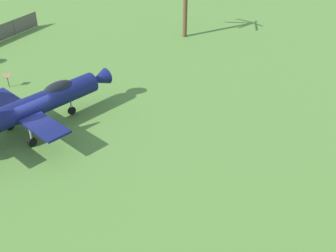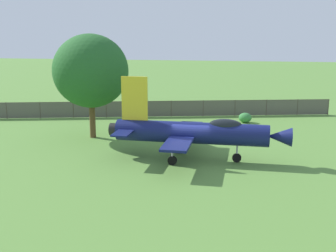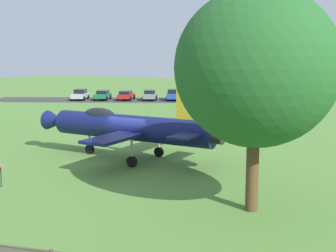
{
  "view_description": "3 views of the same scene",
  "coord_description": "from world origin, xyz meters",
  "px_view_note": "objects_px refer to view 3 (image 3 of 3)",
  "views": [
    {
      "loc": [
        11.29,
        22.35,
        15.45
      ],
      "look_at": [
        -4.82,
        7.87,
        1.5
      ],
      "focal_mm": 43.91,
      "sensor_mm": 36.0,
      "label": 1
    },
    {
      "loc": [
        -3.27,
        27.76,
        8.54
      ],
      "look_at": [
        1.48,
        0.57,
        2.41
      ],
      "focal_mm": 45.82,
      "sensor_mm": 36.0,
      "label": 2
    },
    {
      "loc": [
        13.34,
        -20.22,
        5.74
      ],
      "look_at": [
        3.48,
        -1.94,
        2.5
      ],
      "focal_mm": 45.61,
      "sensor_mm": 36.0,
      "label": 3
    }
  ],
  "objects_px": {
    "info_plaque": "(0,168)",
    "parked_car_gray": "(150,95)",
    "shade_tree": "(255,68)",
    "parked_car_green": "(103,95)",
    "parked_car_blue": "(173,95)",
    "display_jet": "(126,126)",
    "parked_car_silver": "(80,94)",
    "parked_car_red": "(126,95)",
    "parked_car_black": "(197,95)"
  },
  "relations": [
    {
      "from": "shade_tree",
      "to": "parked_car_blue",
      "type": "xyz_separation_m",
      "value": [
        -23.59,
        38.54,
        -4.62
      ]
    },
    {
      "from": "parked_car_black",
      "to": "parked_car_gray",
      "type": "bearing_deg",
      "value": -86.89
    },
    {
      "from": "parked_car_red",
      "to": "parked_car_silver",
      "type": "distance_m",
      "value": 6.7
    },
    {
      "from": "shade_tree",
      "to": "parked_car_red",
      "type": "height_order",
      "value": "shade_tree"
    },
    {
      "from": "display_jet",
      "to": "parked_car_green",
      "type": "distance_m",
      "value": 37.7
    },
    {
      "from": "shade_tree",
      "to": "parked_car_red",
      "type": "xyz_separation_m",
      "value": [
        -29.6,
        35.45,
        -4.71
      ]
    },
    {
      "from": "shade_tree",
      "to": "parked_car_gray",
      "type": "distance_m",
      "value": 45.72
    },
    {
      "from": "parked_car_silver",
      "to": "parked_car_black",
      "type": "bearing_deg",
      "value": 88.41
    },
    {
      "from": "parked_car_gray",
      "to": "parked_car_red",
      "type": "bearing_deg",
      "value": 88.36
    },
    {
      "from": "parked_car_black",
      "to": "parked_car_red",
      "type": "xyz_separation_m",
      "value": [
        -9.13,
        -4.6,
        -0.05
      ]
    },
    {
      "from": "parked_car_gray",
      "to": "info_plaque",
      "type": "bearing_deg",
      "value": 174.09
    },
    {
      "from": "shade_tree",
      "to": "info_plaque",
      "type": "height_order",
      "value": "shade_tree"
    },
    {
      "from": "parked_car_black",
      "to": "parked_car_blue",
      "type": "bearing_deg",
      "value": -88.24
    },
    {
      "from": "display_jet",
      "to": "info_plaque",
      "type": "xyz_separation_m",
      "value": [
        -1.95,
        -7.3,
        -1.09
      ]
    },
    {
      "from": "display_jet",
      "to": "parked_car_black",
      "type": "height_order",
      "value": "display_jet"
    },
    {
      "from": "shade_tree",
      "to": "info_plaque",
      "type": "relative_size",
      "value": 7.32
    },
    {
      "from": "parked_car_green",
      "to": "shade_tree",
      "type": "bearing_deg",
      "value": 19.97
    },
    {
      "from": "parked_car_red",
      "to": "parked_car_silver",
      "type": "xyz_separation_m",
      "value": [
        -6.12,
        -2.73,
        0.07
      ]
    },
    {
      "from": "shade_tree",
      "to": "parked_car_gray",
      "type": "bearing_deg",
      "value": 125.68
    },
    {
      "from": "parked_car_gray",
      "to": "parked_car_silver",
      "type": "distance_m",
      "value": 10.12
    },
    {
      "from": "shade_tree",
      "to": "parked_car_blue",
      "type": "distance_m",
      "value": 45.42
    },
    {
      "from": "shade_tree",
      "to": "parked_car_green",
      "type": "height_order",
      "value": "shade_tree"
    },
    {
      "from": "parked_car_gray",
      "to": "parked_car_blue",
      "type": "bearing_deg",
      "value": -88.88
    },
    {
      "from": "parked_car_blue",
      "to": "parked_car_green",
      "type": "xyz_separation_m",
      "value": [
        -9.19,
        -4.43,
        -0.08
      ]
    },
    {
      "from": "shade_tree",
      "to": "info_plaque",
      "type": "bearing_deg",
      "value": -167.51
    },
    {
      "from": "parked_car_black",
      "to": "parked_car_green",
      "type": "xyz_separation_m",
      "value": [
        -12.3,
        -5.93,
        -0.05
      ]
    },
    {
      "from": "shade_tree",
      "to": "parked_car_silver",
      "type": "relative_size",
      "value": 1.72
    },
    {
      "from": "parked_car_green",
      "to": "parked_car_silver",
      "type": "distance_m",
      "value": 3.26
    },
    {
      "from": "parked_car_gray",
      "to": "parked_car_red",
      "type": "relative_size",
      "value": 0.98
    },
    {
      "from": "parked_car_red",
      "to": "parked_car_green",
      "type": "bearing_deg",
      "value": 91.66
    },
    {
      "from": "parked_car_silver",
      "to": "parked_car_gray",
      "type": "bearing_deg",
      "value": 87.4
    },
    {
      "from": "shade_tree",
      "to": "parked_car_green",
      "type": "distance_m",
      "value": 47.54
    },
    {
      "from": "info_plaque",
      "to": "parked_car_gray",
      "type": "distance_m",
      "value": 42.33
    },
    {
      "from": "parked_car_silver",
      "to": "shade_tree",
      "type": "bearing_deg",
      "value": 20.23
    },
    {
      "from": "info_plaque",
      "to": "parked_car_gray",
      "type": "xyz_separation_m",
      "value": [
        -15.55,
        39.37,
        -0.09
      ]
    },
    {
      "from": "parked_car_gray",
      "to": "parked_car_silver",
      "type": "relative_size",
      "value": 0.95
    },
    {
      "from": "parked_car_blue",
      "to": "parked_car_red",
      "type": "height_order",
      "value": "parked_car_blue"
    },
    {
      "from": "parked_car_silver",
      "to": "parked_car_green",
      "type": "bearing_deg",
      "value": 88.11
    },
    {
      "from": "info_plaque",
      "to": "parked_car_gray",
      "type": "bearing_deg",
      "value": 111.55
    },
    {
      "from": "parked_car_gray",
      "to": "parked_car_green",
      "type": "height_order",
      "value": "parked_car_gray"
    },
    {
      "from": "display_jet",
      "to": "parked_car_silver",
      "type": "relative_size",
      "value": 2.51
    },
    {
      "from": "parked_car_gray",
      "to": "parked_car_green",
      "type": "xyz_separation_m",
      "value": [
        -6.25,
        -2.83,
        -0.05
      ]
    },
    {
      "from": "info_plaque",
      "to": "parked_car_black",
      "type": "xyz_separation_m",
      "value": [
        -9.5,
        42.48,
        -0.09
      ]
    },
    {
      "from": "display_jet",
      "to": "parked_car_gray",
      "type": "bearing_deg",
      "value": -60.25
    },
    {
      "from": "parked_car_black",
      "to": "parked_car_red",
      "type": "distance_m",
      "value": 10.22
    },
    {
      "from": "parked_car_black",
      "to": "parked_car_gray",
      "type": "distance_m",
      "value": 6.8
    },
    {
      "from": "parked_car_green",
      "to": "parked_car_silver",
      "type": "xyz_separation_m",
      "value": [
        -2.95,
        -1.4,
        0.07
      ]
    },
    {
      "from": "parked_car_blue",
      "to": "parked_car_green",
      "type": "relative_size",
      "value": 1.05
    },
    {
      "from": "parked_car_black",
      "to": "parked_car_red",
      "type": "bearing_deg",
      "value": -87.35
    },
    {
      "from": "shade_tree",
      "to": "parked_car_red",
      "type": "distance_m",
      "value": 46.43
    }
  ]
}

